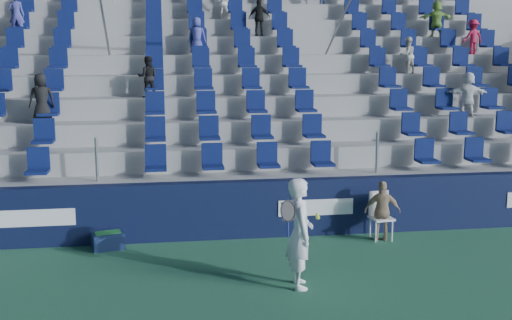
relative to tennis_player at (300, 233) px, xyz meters
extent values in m
plane|color=#296142|center=(-0.55, -0.24, -0.93)|extent=(70.00, 70.00, 0.00)
cube|color=#0E1433|center=(-0.55, 2.91, -0.33)|extent=(24.00, 0.30, 1.20)
cube|color=white|center=(0.95, 2.75, -0.31)|extent=(1.60, 0.02, 0.34)
cube|color=gray|center=(-0.55, 3.48, -0.33)|extent=(24.00, 0.85, 1.20)
cube|color=gray|center=(-0.55, 4.33, -0.08)|extent=(24.00, 0.85, 1.70)
cube|color=gray|center=(-0.55, 5.18, 0.17)|extent=(24.00, 0.85, 2.20)
cube|color=gray|center=(-0.55, 6.03, 0.42)|extent=(24.00, 0.85, 2.70)
cube|color=gray|center=(-0.55, 6.88, 0.67)|extent=(24.00, 0.85, 3.20)
cube|color=gray|center=(-0.55, 7.73, 0.92)|extent=(24.00, 0.85, 3.70)
cube|color=gray|center=(-0.55, 8.58, 1.17)|extent=(24.00, 0.85, 4.20)
cube|color=gray|center=(-0.55, 9.43, 1.42)|extent=(24.00, 0.85, 4.70)
cube|color=gray|center=(-0.55, 10.28, 1.67)|extent=(24.00, 0.85, 5.20)
cube|color=gray|center=(-0.55, 10.96, 2.17)|extent=(24.00, 0.50, 6.20)
cube|color=#0C174A|center=(-0.55, 3.48, 0.62)|extent=(16.05, 0.50, 0.70)
cube|color=#0C174A|center=(-0.55, 4.33, 1.12)|extent=(16.05, 0.50, 0.70)
cube|color=#0C174A|center=(-0.55, 5.18, 1.62)|extent=(16.05, 0.50, 0.70)
cube|color=#0C174A|center=(-0.55, 6.03, 2.12)|extent=(16.05, 0.50, 0.70)
cube|color=#0C174A|center=(-0.55, 6.88, 2.62)|extent=(16.05, 0.50, 0.70)
cube|color=#0C174A|center=(-0.55, 7.73, 3.12)|extent=(16.05, 0.50, 0.70)
cube|color=#0C174A|center=(-0.55, 8.58, 3.62)|extent=(16.05, 0.50, 0.70)
cube|color=#0C174A|center=(-0.55, 9.43, 4.12)|extent=(16.05, 0.50, 0.70)
cylinder|color=gray|center=(-3.55, 6.88, 3.42)|extent=(0.06, 7.68, 4.55)
cylinder|color=gray|center=(2.45, 6.88, 3.42)|extent=(0.06, 7.68, 4.55)
imported|color=#B9183C|center=(6.71, 7.68, 3.27)|extent=(0.70, 0.49, 0.98)
imported|color=beige|center=(-0.35, 9.38, 4.26)|extent=(0.48, 0.37, 0.98)
imported|color=#89BD4B|center=(5.97, 8.53, 3.80)|extent=(1.02, 0.55, 1.05)
imported|color=black|center=(0.63, 8.53, 3.80)|extent=(0.66, 0.38, 1.05)
imported|color=#3D3D87|center=(-6.02, 8.53, 3.84)|extent=(0.42, 0.28, 1.14)
imported|color=black|center=(-4.89, 5.13, 1.85)|extent=(0.64, 0.50, 1.15)
imported|color=#414391|center=(-1.21, 7.68, 3.27)|extent=(0.55, 0.43, 1.00)
imported|color=white|center=(5.37, 5.13, 1.83)|extent=(1.07, 0.48, 1.11)
imported|color=beige|center=(4.43, 6.83, 2.76)|extent=(0.57, 0.50, 0.98)
imported|color=black|center=(-2.51, 5.98, 2.27)|extent=(0.49, 0.38, 1.00)
imported|color=white|center=(0.00, 0.00, 0.00)|extent=(0.47, 0.69, 1.85)
cylinder|color=navy|center=(-0.25, -0.25, 0.15)|extent=(0.03, 0.03, 0.28)
torus|color=black|center=(-0.25, -0.25, 0.45)|extent=(0.30, 0.17, 0.28)
plane|color=#262626|center=(-0.25, -0.25, 0.45)|extent=(0.30, 0.16, 0.29)
sphere|color=#CBE936|center=(0.25, -0.20, 0.31)|extent=(0.07, 0.07, 0.07)
sphere|color=#CBE936|center=(0.25, -0.14, 0.34)|extent=(0.07, 0.07, 0.07)
cube|color=white|center=(2.23, 2.31, -0.47)|extent=(0.49, 0.49, 0.04)
cube|color=white|center=(2.23, 2.52, -0.21)|extent=(0.43, 0.10, 0.54)
cylinder|color=white|center=(2.05, 2.13, -0.71)|extent=(0.03, 0.03, 0.43)
cylinder|color=white|center=(2.40, 2.13, -0.71)|extent=(0.03, 0.03, 0.43)
cylinder|color=white|center=(2.05, 2.48, -0.71)|extent=(0.03, 0.03, 0.43)
cylinder|color=white|center=(2.40, 2.48, -0.71)|extent=(0.03, 0.03, 0.43)
imported|color=tan|center=(2.23, 2.26, -0.31)|extent=(0.78, 0.48, 1.24)
cube|color=#101B3A|center=(-3.32, 2.51, -0.76)|extent=(0.69, 0.54, 0.33)
cube|color=#1E662D|center=(-3.32, 2.51, -0.69)|extent=(0.55, 0.40, 0.20)
camera|label=1|loc=(-2.20, -9.95, 3.07)|focal=45.00mm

